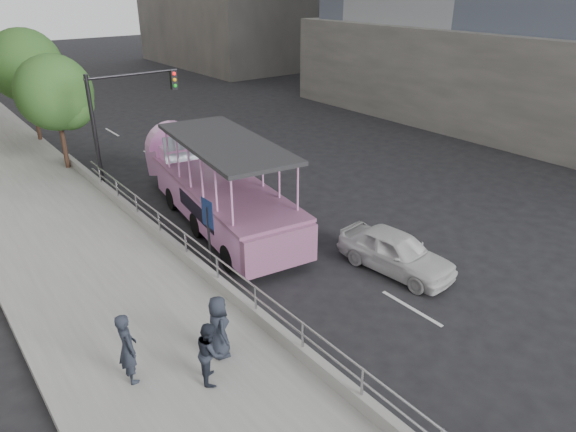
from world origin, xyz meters
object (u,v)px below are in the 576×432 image
at_px(traffic_signal, 119,111).
at_px(street_tree_near, 57,96).
at_px(duck_boat, 213,187).
at_px(parking_sign, 209,230).
at_px(pedestrian_near, 127,348).
at_px(pedestrian_mid, 210,352).
at_px(street_tree_far, 28,68).
at_px(pedestrian_far, 218,327).
at_px(car, 396,252).

height_order(traffic_signal, street_tree_near, street_tree_near).
distance_m(duck_boat, parking_sign, 4.72).
height_order(duck_boat, traffic_signal, traffic_signal).
relative_size(duck_boat, pedestrian_near, 6.13).
relative_size(pedestrian_mid, street_tree_near, 0.27).
bearing_deg(traffic_signal, pedestrian_mid, -104.37).
xyz_separation_m(pedestrian_mid, street_tree_far, (2.12, 23.17, 3.24)).
distance_m(pedestrian_near, street_tree_far, 22.56).
bearing_deg(pedestrian_near, pedestrian_far, -101.74).
height_order(pedestrian_near, pedestrian_far, pedestrian_near).
distance_m(parking_sign, street_tree_near, 13.10).
bearing_deg(pedestrian_mid, pedestrian_near, 80.08).
xyz_separation_m(duck_boat, pedestrian_mid, (-4.89, -8.26, -0.26)).
height_order(pedestrian_far, street_tree_far, street_tree_far).
distance_m(car, pedestrian_near, 9.00).
bearing_deg(pedestrian_mid, street_tree_far, 21.91).
bearing_deg(pedestrian_far, car, -73.60).
height_order(car, street_tree_far, street_tree_far).
relative_size(street_tree_near, street_tree_far, 0.89).
bearing_deg(pedestrian_near, parking_sign, -49.22).
bearing_deg(duck_boat, pedestrian_far, -119.35).
distance_m(pedestrian_mid, parking_sign, 4.94).
relative_size(duck_boat, pedestrian_far, 6.66).
distance_m(pedestrian_near, traffic_signal, 13.77).
bearing_deg(car, pedestrian_near, 173.37).
distance_m(pedestrian_far, parking_sign, 4.13).
bearing_deg(parking_sign, traffic_signal, 83.46).
xyz_separation_m(duck_boat, parking_sign, (-2.45, -4.01, 0.41)).
xyz_separation_m(pedestrian_far, traffic_signal, (2.94, 13.14, 2.37)).
bearing_deg(parking_sign, pedestrian_far, -116.94).
height_order(pedestrian_near, street_tree_near, street_tree_near).
bearing_deg(parking_sign, car, -32.28).
bearing_deg(street_tree_far, duck_boat, -79.51).
height_order(duck_boat, street_tree_near, street_tree_near).
height_order(pedestrian_mid, parking_sign, parking_sign).
height_order(street_tree_near, street_tree_far, street_tree_far).
height_order(parking_sign, street_tree_near, street_tree_near).
relative_size(duck_boat, street_tree_near, 1.92).
xyz_separation_m(street_tree_near, street_tree_far, (0.20, 6.00, 0.49)).
relative_size(pedestrian_mid, traffic_signal, 0.30).
relative_size(pedestrian_near, street_tree_far, 0.28).
bearing_deg(pedestrian_near, duck_boat, -39.56).
xyz_separation_m(pedestrian_mid, pedestrian_far, (0.58, 0.61, 0.06)).
distance_m(duck_boat, pedestrian_mid, 9.60).
relative_size(parking_sign, traffic_signal, 0.53).
xyz_separation_m(pedestrian_near, parking_sign, (3.91, 3.13, 0.54)).
xyz_separation_m(traffic_signal, street_tree_near, (-1.60, 3.43, 0.32)).
relative_size(duck_boat, street_tree_far, 1.71).
relative_size(parking_sign, street_tree_far, 0.43).
relative_size(car, street_tree_far, 0.62).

